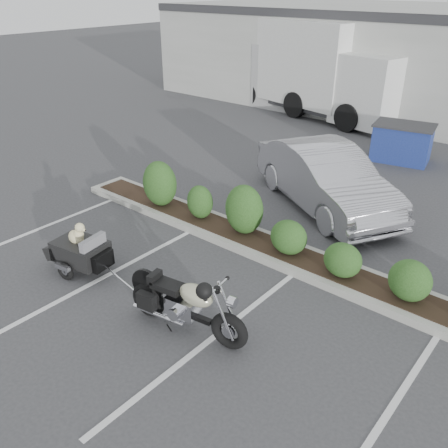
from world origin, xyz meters
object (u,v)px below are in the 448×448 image
Objects in this scene: dumpster at (402,142)px; delivery_truck at (322,70)px; sedan at (326,178)px; motorcycle at (186,305)px; pet_trailer at (80,250)px.

delivery_truck is at bearing 133.25° from dumpster.
delivery_truck is at bearing 60.34° from sedan.
motorcycle is 0.26× the size of delivery_truck.
pet_trailer is at bearing -68.14° from delivery_truck.
sedan reaches higher than dumpster.
sedan is 4.49m from dumpster.
pet_trailer is 0.38× the size of sedan.
delivery_truck is (-4.86, 3.53, 1.16)m from dumpster.
sedan is 0.55× the size of delivery_truck.
sedan is 2.38× the size of dumpster.
motorcycle is 5.58m from sedan.
motorcycle is 1.24× the size of pet_trailer.
motorcycle is at bearing -143.45° from sedan.
sedan is at bearing -102.74° from dumpster.
delivery_truck is at bearing 102.39° from motorcycle.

